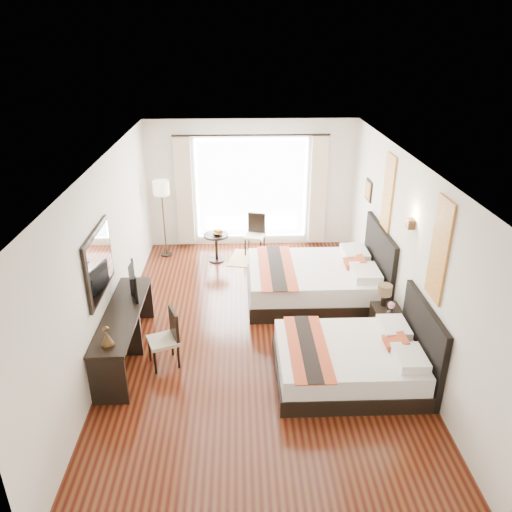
{
  "coord_description": "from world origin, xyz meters",
  "views": [
    {
      "loc": [
        -0.28,
        -6.78,
        4.47
      ],
      "look_at": [
        -0.02,
        0.31,
        1.24
      ],
      "focal_mm": 35.0,
      "sensor_mm": 36.0,
      "label": 1
    }
  ],
  "objects_px": {
    "floor_lamp": "(162,193)",
    "window_chair": "(255,242)",
    "bed_near": "(354,360)",
    "side_table": "(216,248)",
    "nightstand": "(386,323)",
    "console_desk": "(125,334)",
    "fruit_bowl": "(218,234)",
    "desk_chair": "(165,349)",
    "television": "(129,281)",
    "bed_far": "(318,280)",
    "vase": "(391,312)",
    "table_lamp": "(385,292)"
  },
  "relations": [
    {
      "from": "floor_lamp",
      "to": "window_chair",
      "type": "relative_size",
      "value": 1.89
    },
    {
      "from": "bed_near",
      "to": "side_table",
      "type": "height_order",
      "value": "bed_near"
    },
    {
      "from": "bed_near",
      "to": "nightstand",
      "type": "relative_size",
      "value": 3.9
    },
    {
      "from": "console_desk",
      "to": "fruit_bowl",
      "type": "xyz_separation_m",
      "value": [
        1.26,
        3.31,
        0.25
      ]
    },
    {
      "from": "desk_chair",
      "to": "floor_lamp",
      "type": "height_order",
      "value": "floor_lamp"
    },
    {
      "from": "television",
      "to": "side_table",
      "type": "relative_size",
      "value": 1.24
    },
    {
      "from": "television",
      "to": "floor_lamp",
      "type": "relative_size",
      "value": 0.45
    },
    {
      "from": "floor_lamp",
      "to": "bed_far",
      "type": "bearing_deg",
      "value": -33.65
    },
    {
      "from": "nightstand",
      "to": "vase",
      "type": "height_order",
      "value": "vase"
    },
    {
      "from": "bed_near",
      "to": "nightstand",
      "type": "xyz_separation_m",
      "value": [
        0.73,
        1.02,
        -0.05
      ]
    },
    {
      "from": "nightstand",
      "to": "fruit_bowl",
      "type": "xyz_separation_m",
      "value": [
        -2.75,
        2.95,
        0.38
      ]
    },
    {
      "from": "vase",
      "to": "desk_chair",
      "type": "relative_size",
      "value": 0.14
    },
    {
      "from": "bed_near",
      "to": "desk_chair",
      "type": "height_order",
      "value": "bed_near"
    },
    {
      "from": "floor_lamp",
      "to": "fruit_bowl",
      "type": "xyz_separation_m",
      "value": [
        1.14,
        -0.36,
        -0.78
      ]
    },
    {
      "from": "desk_chair",
      "to": "television",
      "type": "bearing_deg",
      "value": -74.94
    },
    {
      "from": "desk_chair",
      "to": "nightstand",
      "type": "bearing_deg",
      "value": 168.09
    },
    {
      "from": "bed_far",
      "to": "vase",
      "type": "bearing_deg",
      "value": -59.62
    },
    {
      "from": "nightstand",
      "to": "side_table",
      "type": "relative_size",
      "value": 0.87
    },
    {
      "from": "fruit_bowl",
      "to": "desk_chair",
      "type": "bearing_deg",
      "value": -100.41
    },
    {
      "from": "vase",
      "to": "floor_lamp",
      "type": "xyz_separation_m",
      "value": [
        -3.87,
        3.49,
        0.84
      ]
    },
    {
      "from": "bed_far",
      "to": "nightstand",
      "type": "relative_size",
      "value": 4.54
    },
    {
      "from": "vase",
      "to": "desk_chair",
      "type": "xyz_separation_m",
      "value": [
        -3.38,
        -0.41,
        -0.29
      ]
    },
    {
      "from": "fruit_bowl",
      "to": "floor_lamp",
      "type": "bearing_deg",
      "value": 162.47
    },
    {
      "from": "window_chair",
      "to": "bed_near",
      "type": "bearing_deg",
      "value": 30.51
    },
    {
      "from": "bed_near",
      "to": "bed_far",
      "type": "bearing_deg",
      "value": 93.95
    },
    {
      "from": "bed_near",
      "to": "desk_chair",
      "type": "bearing_deg",
      "value": 170.94
    },
    {
      "from": "bed_near",
      "to": "side_table",
      "type": "xyz_separation_m",
      "value": [
        -2.05,
        3.99,
        0.0
      ]
    },
    {
      "from": "floor_lamp",
      "to": "vase",
      "type": "bearing_deg",
      "value": -42.06
    },
    {
      "from": "television",
      "to": "nightstand",
      "type": "bearing_deg",
      "value": -107.01
    },
    {
      "from": "vase",
      "to": "window_chair",
      "type": "relative_size",
      "value": 0.14
    },
    {
      "from": "nightstand",
      "to": "table_lamp",
      "type": "relative_size",
      "value": 1.47
    },
    {
      "from": "television",
      "to": "side_table",
      "type": "height_order",
      "value": "television"
    },
    {
      "from": "bed_far",
      "to": "floor_lamp",
      "type": "height_order",
      "value": "floor_lamp"
    },
    {
      "from": "nightstand",
      "to": "window_chair",
      "type": "xyz_separation_m",
      "value": [
        -1.96,
        3.34,
        0.02
      ]
    },
    {
      "from": "table_lamp",
      "to": "nightstand",
      "type": "bearing_deg",
      "value": -73.54
    },
    {
      "from": "fruit_bowl",
      "to": "bed_near",
      "type": "bearing_deg",
      "value": -63.1
    },
    {
      "from": "side_table",
      "to": "fruit_bowl",
      "type": "height_order",
      "value": "fruit_bowl"
    },
    {
      "from": "table_lamp",
      "to": "window_chair",
      "type": "bearing_deg",
      "value": 120.87
    },
    {
      "from": "bed_far",
      "to": "fruit_bowl",
      "type": "distance_m",
      "value": 2.48
    },
    {
      "from": "bed_far",
      "to": "nightstand",
      "type": "bearing_deg",
      "value": -55.87
    },
    {
      "from": "table_lamp",
      "to": "floor_lamp",
      "type": "height_order",
      "value": "floor_lamp"
    },
    {
      "from": "fruit_bowl",
      "to": "window_chair",
      "type": "xyz_separation_m",
      "value": [
        0.79,
        0.39,
        -0.36
      ]
    },
    {
      "from": "console_desk",
      "to": "desk_chair",
      "type": "relative_size",
      "value": 2.53
    },
    {
      "from": "table_lamp",
      "to": "television",
      "type": "relative_size",
      "value": 0.48
    },
    {
      "from": "bed_near",
      "to": "floor_lamp",
      "type": "height_order",
      "value": "floor_lamp"
    },
    {
      "from": "floor_lamp",
      "to": "bed_near",
      "type": "bearing_deg",
      "value": -53.93
    },
    {
      "from": "bed_far",
      "to": "console_desk",
      "type": "xyz_separation_m",
      "value": [
        -3.11,
        -1.68,
        0.03
      ]
    },
    {
      "from": "bed_far",
      "to": "nightstand",
      "type": "distance_m",
      "value": 1.6
    },
    {
      "from": "table_lamp",
      "to": "console_desk",
      "type": "distance_m",
      "value": 4.02
    },
    {
      "from": "side_table",
      "to": "floor_lamp",
      "type": "bearing_deg",
      "value": 163.16
    }
  ]
}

